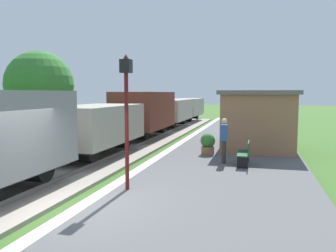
# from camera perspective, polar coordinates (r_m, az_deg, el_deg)

# --- Properties ---
(ground_plane) EXTENTS (160.00, 160.00, 0.00)m
(ground_plane) POSITION_cam_1_polar(r_m,az_deg,el_deg) (8.96, -16.13, -13.71)
(ground_plane) COLOR #3D6628
(platform_slab) EXTENTS (6.00, 60.00, 0.25)m
(platform_slab) POSITION_cam_1_polar(r_m,az_deg,el_deg) (7.85, 5.13, -15.33)
(platform_slab) COLOR #565659
(platform_slab) RESTS_ON ground
(platform_edge_stripe) EXTENTS (0.36, 60.00, 0.01)m
(platform_edge_stripe) POSITION_cam_1_polar(r_m,az_deg,el_deg) (8.69, -13.85, -12.50)
(platform_edge_stripe) COLOR silver
(platform_edge_stripe) RESTS_ON platform_slab
(rail_near) EXTENTS (0.07, 60.00, 0.14)m
(rail_near) POSITION_cam_1_polar(r_m,az_deg,el_deg) (9.84, -24.76, -11.10)
(rail_near) COLOR slate
(rail_near) RESTS_ON track_ballast
(freight_train) EXTENTS (2.50, 32.60, 2.72)m
(freight_train) POSITION_cam_1_polar(r_m,az_deg,el_deg) (20.75, -4.49, 1.61)
(freight_train) COLOR gray
(freight_train) RESTS_ON rail_near
(station_hut) EXTENTS (3.50, 5.80, 2.78)m
(station_hut) POSITION_cam_1_polar(r_m,az_deg,el_deg) (17.78, 14.64, 1.22)
(station_hut) COLOR #9E6B4C
(station_hut) RESTS_ON platform_slab
(bench_near_hut) EXTENTS (0.42, 1.50, 0.91)m
(bench_near_hut) POSITION_cam_1_polar(r_m,az_deg,el_deg) (13.10, 12.66, -4.29)
(bench_near_hut) COLOR #1E4C2D
(bench_near_hut) RESTS_ON platform_slab
(person_waiting) EXTENTS (0.25, 0.39, 1.71)m
(person_waiting) POSITION_cam_1_polar(r_m,az_deg,el_deg) (13.28, 9.23, -2.08)
(person_waiting) COLOR #38332D
(person_waiting) RESTS_ON platform_slab
(potted_planter) EXTENTS (0.64, 0.64, 0.92)m
(potted_planter) POSITION_cam_1_polar(r_m,az_deg,el_deg) (15.15, 6.59, -2.88)
(potted_planter) COLOR #9E6642
(potted_planter) RESTS_ON platform_slab
(lamp_post_near) EXTENTS (0.28, 0.28, 3.70)m
(lamp_post_near) POSITION_cam_1_polar(r_m,az_deg,el_deg) (9.42, -6.90, 4.76)
(lamp_post_near) COLOR #591414
(lamp_post_near) RESTS_ON platform_slab
(tree_trackside_far) EXTENTS (4.21, 4.21, 5.53)m
(tree_trackside_far) POSITION_cam_1_polar(r_m,az_deg,el_deg) (23.08, -20.46, 6.37)
(tree_trackside_far) COLOR #4C3823
(tree_trackside_far) RESTS_ON ground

